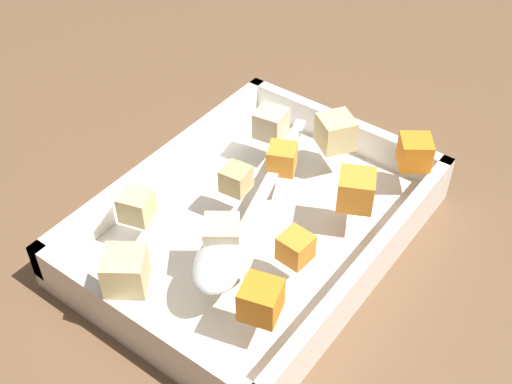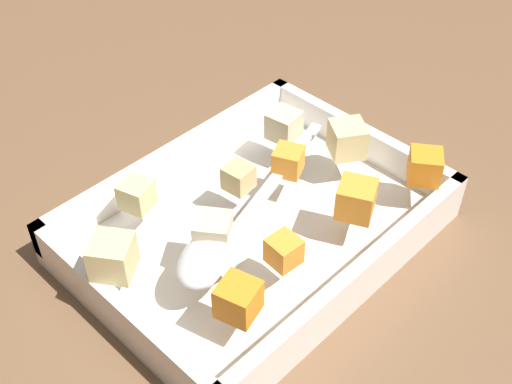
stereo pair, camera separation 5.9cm
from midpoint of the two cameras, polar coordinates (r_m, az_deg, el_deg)
ground_plane at (r=0.64m, az=-3.30°, el=-2.94°), size 4.00×4.00×0.00m
baking_dish at (r=0.62m, az=-2.72°, el=-3.19°), size 0.32×0.24×0.05m
carrot_chunk_near_spoon at (r=0.63m, az=10.93°, el=3.27°), size 0.04×0.04×0.03m
carrot_chunk_mid_left at (r=0.61m, az=-0.47°, el=2.78°), size 0.03×0.03×0.03m
carrot_chunk_center at (r=0.58m, az=5.76°, el=0.05°), size 0.04×0.04×0.03m
carrot_chunk_corner_sw at (r=0.53m, az=0.29°, el=-4.95°), size 0.03×0.03×0.02m
carrot_chunk_under_handle at (r=0.50m, az=-2.99°, el=-9.42°), size 0.04×0.04×0.03m
potato_chunk_near_right at (r=0.66m, az=-1.29°, el=5.82°), size 0.03×0.03×0.03m
potato_chunk_mid_right at (r=0.58m, az=-13.06°, el=-1.30°), size 0.03×0.03×0.03m
potato_chunk_heap_top at (r=0.53m, az=-14.32°, el=-6.73°), size 0.04×0.04×0.03m
potato_chunk_far_left at (r=0.60m, az=-4.55°, el=0.98°), size 0.03×0.03×0.02m
potato_chunk_front_center at (r=0.64m, az=4.28°, el=5.06°), size 0.04×0.04×0.03m
potato_chunk_corner_ne at (r=0.54m, az=-6.04°, el=-3.93°), size 0.04×0.04×0.03m
serving_spoon at (r=0.54m, az=-5.31°, el=-4.99°), size 0.24×0.09×0.02m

